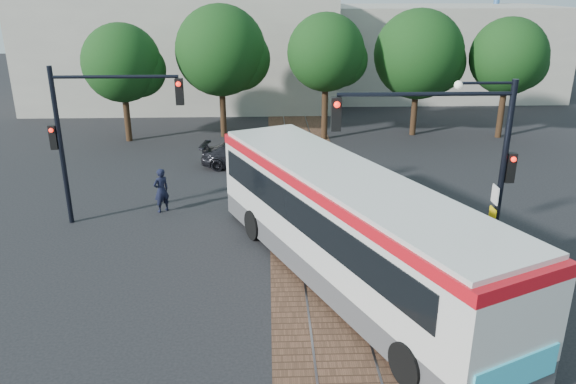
% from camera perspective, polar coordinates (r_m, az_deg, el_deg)
% --- Properties ---
extents(ground, '(120.00, 120.00, 0.00)m').
position_cam_1_polar(ground, '(18.59, 3.82, -7.59)').
color(ground, black).
rests_on(ground, ground).
extents(trackbed, '(3.60, 40.00, 0.02)m').
position_cam_1_polar(trackbed, '(22.17, 2.80, -2.71)').
color(trackbed, brown).
rests_on(trackbed, ground).
extents(tree_row, '(26.40, 5.60, 7.67)m').
position_cam_1_polar(tree_row, '(33.09, 3.29, 13.74)').
color(tree_row, '#382314').
rests_on(tree_row, ground).
extents(warehouses, '(40.00, 13.00, 8.00)m').
position_cam_1_polar(warehouses, '(45.33, -0.44, 14.29)').
color(warehouses, '#ADA899').
rests_on(warehouses, ground).
extents(city_bus, '(7.99, 13.03, 3.50)m').
position_cam_1_polar(city_bus, '(16.98, 5.98, -3.18)').
color(city_bus, '#444446').
rests_on(city_bus, ground).
extents(traffic_island, '(2.20, 5.20, 1.13)m').
position_cam_1_polar(traffic_island, '(18.76, 19.06, -7.35)').
color(traffic_island, gray).
rests_on(traffic_island, ground).
extents(signal_pole_main, '(5.49, 0.46, 6.00)m').
position_cam_1_polar(signal_pole_main, '(17.12, 17.43, 4.02)').
color(signal_pole_main, black).
rests_on(signal_pole_main, ground).
extents(signal_pole_left, '(4.99, 0.34, 6.00)m').
position_cam_1_polar(signal_pole_left, '(21.88, -19.56, 6.45)').
color(signal_pole_left, black).
rests_on(signal_pole_left, ground).
extents(officer, '(0.79, 0.76, 1.83)m').
position_cam_1_polar(officer, '(23.09, -12.75, 0.17)').
color(officer, black).
rests_on(officer, ground).
extents(parked_car, '(4.46, 2.31, 1.23)m').
position_cam_1_polar(parked_car, '(28.16, -4.49, 3.70)').
color(parked_car, black).
rests_on(parked_car, ground).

